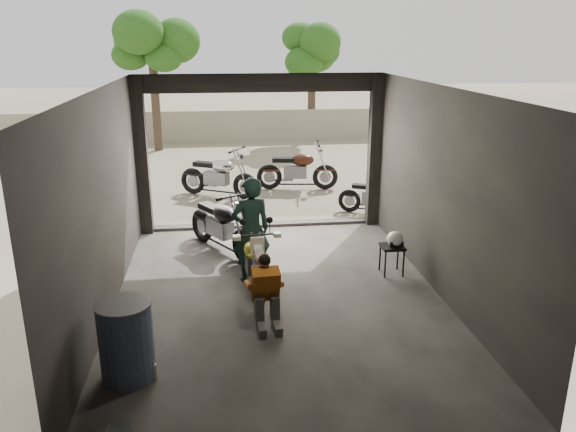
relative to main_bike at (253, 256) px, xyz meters
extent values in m
plane|color=#7A6D56|center=(0.38, -0.45, -0.55)|extent=(80.00, 80.00, 0.00)
cube|color=#2D2B28|center=(0.38, -0.45, -0.54)|extent=(5.00, 7.00, 0.02)
plane|color=black|center=(0.38, -0.45, 2.65)|extent=(7.00, 7.00, 0.00)
cube|color=black|center=(0.38, -3.95, 1.05)|extent=(5.00, 0.02, 3.20)
cube|color=black|center=(-2.12, -0.45, 1.05)|extent=(0.02, 7.00, 3.20)
cube|color=black|center=(2.88, -0.45, 1.05)|extent=(0.02, 7.00, 3.20)
cube|color=black|center=(-2.00, 2.93, 1.05)|extent=(0.24, 0.24, 3.20)
cube|color=black|center=(2.76, 2.93, 1.05)|extent=(0.24, 0.24, 3.20)
cube|color=black|center=(0.38, 2.97, 2.47)|extent=(5.00, 0.16, 0.36)
cube|color=#2D2B28|center=(0.38, 3.05, -0.51)|extent=(5.00, 0.25, 0.08)
cube|color=gray|center=(0.38, 13.55, 0.05)|extent=(18.00, 0.30, 1.20)
cylinder|color=#382B1E|center=(-2.62, 12.05, 1.24)|extent=(0.30, 0.30, 3.58)
ellipsoid|color=#1E4C14|center=(-2.62, 12.05, 3.48)|extent=(2.20, 2.20, 3.14)
cylinder|color=#382B1E|center=(3.18, 13.55, 1.05)|extent=(0.30, 0.30, 3.20)
ellipsoid|color=#1E4C14|center=(3.18, 13.55, 3.05)|extent=(2.20, 2.20, 2.80)
imported|color=black|center=(0.00, 0.28, 0.34)|extent=(0.74, 0.58, 1.77)
cube|color=black|center=(2.38, 0.23, -0.05)|extent=(0.38, 0.38, 0.04)
cylinder|color=black|center=(2.22, 0.07, -0.30)|extent=(0.03, 0.03, 0.51)
cylinder|color=black|center=(2.54, 0.07, -0.30)|extent=(0.03, 0.03, 0.51)
cylinder|color=black|center=(2.22, 0.39, -0.30)|extent=(0.03, 0.03, 0.51)
cylinder|color=black|center=(2.54, 0.39, -0.30)|extent=(0.03, 0.03, 0.51)
ellipsoid|color=silver|center=(2.40, 0.19, 0.11)|extent=(0.33, 0.34, 0.26)
cylinder|color=#3D4A67|center=(-1.62, -2.37, -0.06)|extent=(0.65, 0.65, 0.98)
cylinder|color=black|center=(3.86, 2.09, 0.41)|extent=(0.08, 0.08, 1.93)
cylinder|color=beige|center=(3.86, 2.07, 1.21)|extent=(0.70, 0.03, 0.70)
camera|label=1|loc=(-0.46, -8.34, 3.33)|focal=35.00mm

